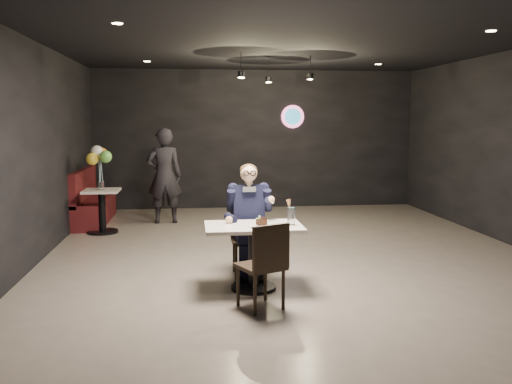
{
  "coord_description": "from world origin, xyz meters",
  "views": [
    {
      "loc": [
        -1.39,
        -7.34,
        1.94
      ],
      "look_at": [
        -0.62,
        -0.73,
        1.05
      ],
      "focal_mm": 38.0,
      "sensor_mm": 36.0,
      "label": 1
    }
  ],
  "objects": [
    {
      "name": "chair_near",
      "position": [
        -0.72,
        -1.96,
        0.46
      ],
      "size": [
        0.57,
        0.59,
        0.92
      ],
      "primitive_type": "cube",
      "rotation": [
        0.0,
        0.0,
        0.43
      ],
      "color": "black",
      "rests_on": "floor"
    },
    {
      "name": "side_table",
      "position": [
        -2.95,
        2.07,
        0.37
      ],
      "size": [
        0.59,
        0.59,
        0.74
      ],
      "primitive_type": "cube",
      "color": "white",
      "rests_on": "floor"
    },
    {
      "name": "sundae_glass",
      "position": [
        -0.29,
        -1.36,
        0.85
      ],
      "size": [
        0.09,
        0.09,
        0.2
      ],
      "primitive_type": "cylinder",
      "color": "silver",
      "rests_on": "main_table"
    },
    {
      "name": "booth_bench",
      "position": [
        -3.25,
        3.07,
        0.51
      ],
      "size": [
        0.51,
        2.02,
        1.01
      ],
      "primitive_type": "cube",
      "color": "#45110E",
      "rests_on": "floor"
    },
    {
      "name": "cake_slice",
      "position": [
        -0.63,
        -1.39,
        0.8
      ],
      "size": [
        0.13,
        0.12,
        0.07
      ],
      "primitive_type": "cube",
      "rotation": [
        0.0,
        0.0,
        0.35
      ],
      "color": "black",
      "rests_on": "dessert_plate"
    },
    {
      "name": "floor",
      "position": [
        0.0,
        0.0,
        0.0
      ],
      "size": [
        9.0,
        9.0,
        0.0
      ],
      "primitive_type": "plane",
      "color": "gray",
      "rests_on": "ground"
    },
    {
      "name": "dessert_plate",
      "position": [
        -0.68,
        -1.43,
        0.76
      ],
      "size": [
        0.25,
        0.25,
        0.01
      ],
      "primitive_type": "cylinder",
      "color": "white",
      "rests_on": "main_table"
    },
    {
      "name": "main_table",
      "position": [
        -0.72,
        -1.33,
        0.38
      ],
      "size": [
        1.1,
        0.7,
        0.75
      ],
      "primitive_type": "cube",
      "color": "white",
      "rests_on": "floor"
    },
    {
      "name": "balloon_vase",
      "position": [
        -2.95,
        2.07,
        0.82
      ],
      "size": [
        0.1,
        0.1,
        0.14
      ],
      "primitive_type": "cylinder",
      "color": "silver",
      "rests_on": "side_table"
    },
    {
      "name": "seated_man",
      "position": [
        -0.72,
        -0.78,
        0.72
      ],
      "size": [
        0.6,
        0.8,
        1.44
      ],
      "primitive_type": "cube",
      "color": "black",
      "rests_on": "floor"
    },
    {
      "name": "wall_sign",
      "position": [
        0.8,
        4.47,
        2.0
      ],
      "size": [
        0.5,
        0.06,
        0.5
      ],
      "primitive_type": null,
      "color": "pink",
      "rests_on": "floor"
    },
    {
      "name": "mint_leaf",
      "position": [
        -0.68,
        -1.42,
        0.84
      ],
      "size": [
        0.06,
        0.04,
        0.01
      ],
      "primitive_type": "ellipsoid",
      "color": "#2C873B",
      "rests_on": "cake_slice"
    },
    {
      "name": "balloon_bunch",
      "position": [
        -2.95,
        2.07,
        1.21
      ],
      "size": [
        0.38,
        0.38,
        0.63
      ],
      "primitive_type": "cube",
      "color": "yellow",
      "rests_on": "balloon_vase"
    },
    {
      "name": "passerby",
      "position": [
        -1.93,
        2.87,
        0.89
      ],
      "size": [
        0.68,
        0.47,
        1.78
      ],
      "primitive_type": "imported",
      "rotation": [
        0.0,
        0.0,
        3.21
      ],
      "color": "black",
      "rests_on": "floor"
    },
    {
      "name": "pendant_lights",
      "position": [
        0.0,
        2.0,
        2.88
      ],
      "size": [
        1.4,
        1.2,
        0.36
      ],
      "primitive_type": "cube",
      "color": "black",
      "rests_on": "floor"
    },
    {
      "name": "wafer_cone",
      "position": [
        -0.32,
        -1.4,
        0.99
      ],
      "size": [
        0.07,
        0.07,
        0.12
      ],
      "primitive_type": "cone",
      "rotation": [
        0.0,
        0.0,
        0.26
      ],
      "color": "tan",
      "rests_on": "sundae_glass"
    },
    {
      "name": "chair_far",
      "position": [
        -0.72,
        -0.78,
        0.46
      ],
      "size": [
        0.42,
        0.46,
        0.92
      ],
      "primitive_type": "cube",
      "color": "black",
      "rests_on": "floor"
    }
  ]
}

